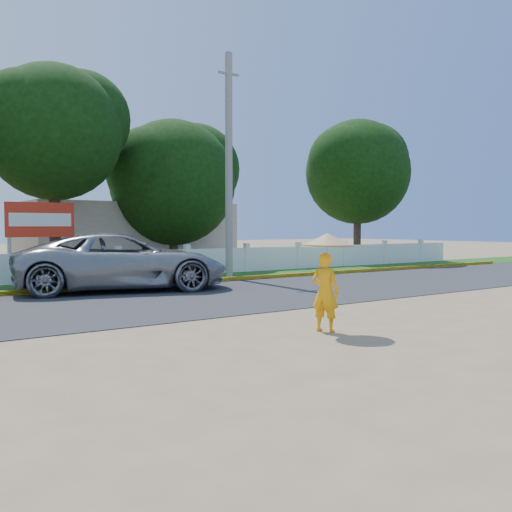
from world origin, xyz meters
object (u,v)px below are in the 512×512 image
(vehicle, at_px, (123,262))
(utility_pole, at_px, (229,167))
(monk_with_parasol, at_px, (326,268))
(billboard, at_px, (40,224))

(vehicle, bearing_deg, utility_pole, -58.42)
(vehicle, height_order, monk_with_parasol, monk_with_parasol)
(monk_with_parasol, relative_size, billboard, 0.65)
(vehicle, relative_size, billboard, 2.25)
(monk_with_parasol, bearing_deg, utility_pole, 66.95)
(monk_with_parasol, bearing_deg, billboard, 97.17)
(billboard, bearing_deg, monk_with_parasol, -82.83)
(utility_pole, xyz_separation_m, billboard, (-6.20, 3.40, -2.21))
(vehicle, bearing_deg, billboard, 29.82)
(utility_pole, relative_size, billboard, 2.95)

